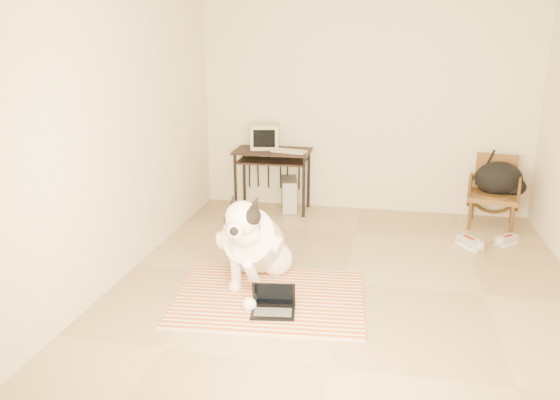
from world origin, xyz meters
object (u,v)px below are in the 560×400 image
(computer_desk, at_px, (272,159))
(backpack, at_px, (501,180))
(rattan_chair, at_px, (494,192))
(dog, at_px, (254,244))
(laptop, at_px, (273,305))
(pc_tower, at_px, (289,194))
(crt_monitor, at_px, (265,136))

(computer_desk, distance_m, backpack, 2.66)
(backpack, bearing_deg, rattan_chair, 168.47)
(computer_desk, bearing_deg, dog, -82.33)
(dog, distance_m, computer_desk, 2.12)
(dog, distance_m, laptop, 0.69)
(computer_desk, height_order, rattan_chair, rattan_chair)
(laptop, xyz_separation_m, pc_tower, (-0.36, 2.67, 0.13))
(pc_tower, distance_m, backpack, 2.48)
(laptop, xyz_separation_m, crt_monitor, (-0.68, 2.72, 0.84))
(laptop, distance_m, computer_desk, 2.75)
(computer_desk, distance_m, crt_monitor, 0.30)
(laptop, bearing_deg, backpack, 50.74)
(laptop, height_order, computer_desk, computer_desk)
(laptop, distance_m, rattan_chair, 3.29)
(laptop, relative_size, rattan_chair, 0.46)
(crt_monitor, relative_size, pc_tower, 0.83)
(computer_desk, relative_size, rattan_chair, 1.16)
(pc_tower, xyz_separation_m, backpack, (2.45, -0.12, 0.34))
(laptop, relative_size, backpack, 0.66)
(pc_tower, bearing_deg, rattan_chair, -2.54)
(rattan_chair, height_order, backpack, rattan_chair)
(backpack, bearing_deg, dog, -139.91)
(computer_desk, xyz_separation_m, rattan_chair, (2.60, -0.06, -0.26))
(dog, distance_m, backpack, 3.11)
(dog, height_order, rattan_chair, dog)
(computer_desk, height_order, crt_monitor, crt_monitor)
(dog, height_order, pc_tower, dog)
(computer_desk, xyz_separation_m, crt_monitor, (-0.11, 0.09, 0.26))
(computer_desk, xyz_separation_m, backpack, (2.66, -0.07, -0.12))
(computer_desk, relative_size, pc_tower, 2.00)
(computer_desk, bearing_deg, backpack, -1.60)
(dog, bearing_deg, laptop, -62.45)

